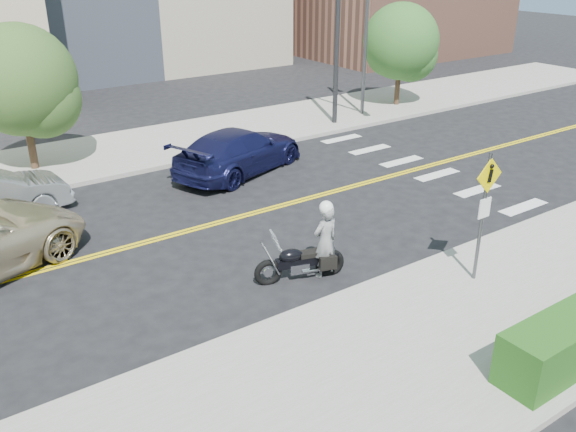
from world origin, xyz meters
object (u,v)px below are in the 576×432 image
Objects in this scene: pedestrian_sign at (484,205)px; parked_car_blue at (239,151)px; motorcycle at (300,254)px; motorcyclist at (325,239)px.

parked_car_blue is (-0.54, 9.59, -1.20)m from pedestrian_sign.
pedestrian_sign reaches higher than motorcycle.
pedestrian_sign is 1.58× the size of motorcyclist.
motorcycle is at bearing 141.78° from pedestrian_sign.
pedestrian_sign is 3.57m from motorcyclist.
motorcyclist is 7.60m from parked_car_blue.
motorcycle is at bearing 139.73° from parked_car_blue.
motorcycle is (-3.13, 2.46, -1.32)m from pedestrian_sign.
pedestrian_sign is 4.20m from motorcycle.
parked_car_blue is at bearing 93.21° from pedestrian_sign.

